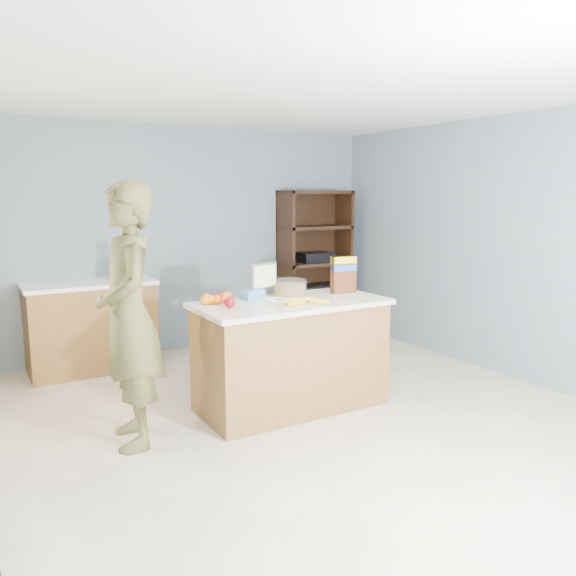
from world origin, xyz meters
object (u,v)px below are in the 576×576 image
counter_peninsula (291,359)px  cereal_box (343,272)px  tv (264,278)px  shelving_unit (313,266)px  person (129,316)px

counter_peninsula → cereal_box: cereal_box is taller
cereal_box → counter_peninsula: bearing=-171.1°
tv → cereal_box: (0.67, -0.22, 0.03)m
counter_peninsula → shelving_unit: shelving_unit is taller
shelving_unit → person: 3.52m
person → cereal_box: 1.91m
counter_peninsula → person: size_ratio=0.84×
tv → person: bearing=-165.6°
counter_peninsula → cereal_box: size_ratio=4.83×
shelving_unit → person: bearing=-144.4°
shelving_unit → person: size_ratio=0.97×
counter_peninsula → shelving_unit: bearing=52.9°
shelving_unit → tv: size_ratio=6.38×
person → cereal_box: (1.90, 0.09, 0.16)m
counter_peninsula → tv: bearing=105.1°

